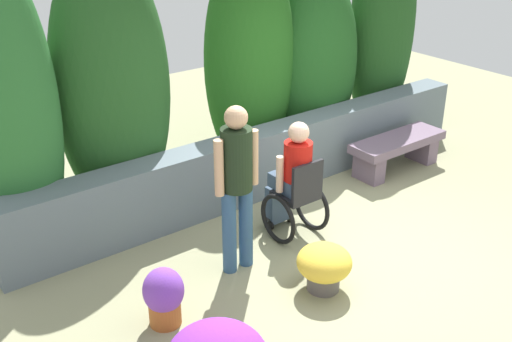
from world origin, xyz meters
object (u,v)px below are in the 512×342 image
Objects in this scene: person_in_wheelchair at (294,183)px; person_standing_companion at (237,179)px; stone_bench at (397,148)px; flower_pot_red_accent at (164,296)px; flower_pot_terracotta_by_wall at (324,265)px.

person_standing_companion reaches higher than person_in_wheelchair.
stone_bench is 4.16m from flower_pot_red_accent.
person_in_wheelchair is at bearing -0.26° from person_standing_companion.
flower_pot_red_accent is at bearing -175.09° from stone_bench.
person_standing_companion is (-3.04, -0.59, 0.68)m from stone_bench.
person_standing_companion is 1.28m from flower_pot_red_accent.
stone_bench is 2.68× the size of flower_pot_terracotta_by_wall.
person_standing_companion is (-0.86, -0.16, 0.37)m from person_in_wheelchair.
person_standing_companion reaches higher than stone_bench.
flower_pot_red_accent is (-1.45, 0.47, 0.03)m from flower_pot_terracotta_by_wall.
person_in_wheelchair is 0.95m from person_standing_companion.
person_standing_companion is at bearing 17.39° from flower_pot_red_accent.
person_standing_companion is at bearing 118.81° from flower_pot_terracotta_by_wall.
flower_pot_terracotta_by_wall is at bearing -17.88° from flower_pot_red_accent.
person_in_wheelchair reaches higher than flower_pot_terracotta_by_wall.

